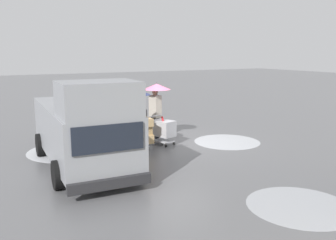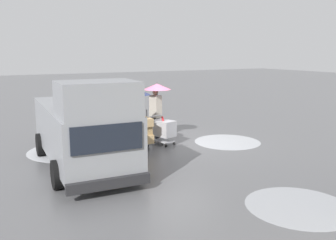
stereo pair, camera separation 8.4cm
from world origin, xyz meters
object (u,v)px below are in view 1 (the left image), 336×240
at_px(hand_dolly_boxes, 145,132).
at_px(pedestrian_black_side, 134,105).
at_px(cargo_van_parked_right, 84,128).
at_px(pedestrian_pink_side, 156,98).
at_px(shopping_cart_vendor, 164,129).

distance_m(hand_dolly_boxes, pedestrian_black_side, 1.03).
relative_size(cargo_van_parked_right, pedestrian_black_side, 2.53).
distance_m(cargo_van_parked_right, hand_dolly_boxes, 2.65).
bearing_deg(pedestrian_black_side, hand_dolly_boxes, -174.38).
bearing_deg(hand_dolly_boxes, pedestrian_pink_side, -131.16).
bearing_deg(hand_dolly_boxes, pedestrian_black_side, 5.62).
relative_size(pedestrian_pink_side, pedestrian_black_side, 1.00).
relative_size(cargo_van_parked_right, shopping_cart_vendor, 5.20).
distance_m(cargo_van_parked_right, pedestrian_pink_side, 4.10).
xyz_separation_m(shopping_cart_vendor, hand_dolly_boxes, (0.86, 0.24, 0.05)).
bearing_deg(cargo_van_parked_right, pedestrian_black_side, -153.13).
xyz_separation_m(pedestrian_pink_side, pedestrian_black_side, (1.43, 1.23, -0.01)).
distance_m(shopping_cart_vendor, hand_dolly_boxes, 0.89).
height_order(pedestrian_pink_side, pedestrian_black_side, same).
height_order(hand_dolly_boxes, pedestrian_pink_side, pedestrian_pink_side).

